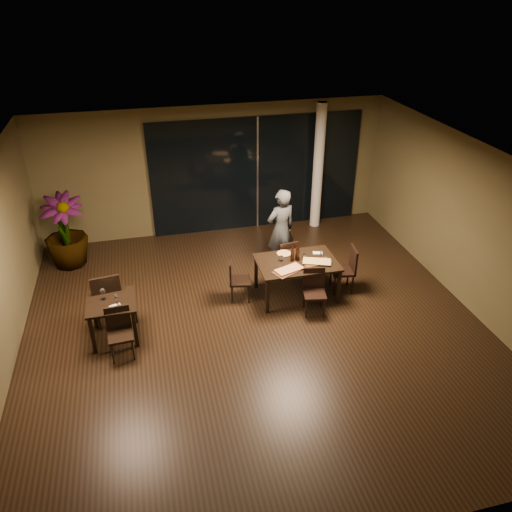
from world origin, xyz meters
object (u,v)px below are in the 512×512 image
object	(u,v)px
chair_side_far	(107,296)
potted_plant	(65,231)
chair_main_far	(287,257)
chair_side_near	(120,329)
chair_main_near	(314,288)
chair_main_left	(236,278)
main_table	(297,265)
side_table	(112,307)
diner	(281,230)
bottle_a	(292,254)
bottle_c	(297,252)
chair_main_right	(347,267)
bottle_b	(298,254)

from	to	relation	value
chair_side_far	potted_plant	bearing A→B (deg)	-77.72
chair_main_far	chair_side_near	size ratio (longest dim) A/B	0.99
chair_main_near	chair_main_left	distance (m)	1.49
main_table	chair_side_near	world-z (taller)	chair_side_near
main_table	chair_side_far	world-z (taller)	chair_side_far
chair_main_left	chair_side_near	bearing A→B (deg)	128.34
side_table	diner	world-z (taller)	diner
main_table	bottle_a	size ratio (longest dim) A/B	5.00
bottle_c	chair_main_right	bearing A→B (deg)	-7.90
diner	bottle_a	distance (m)	1.04
chair_main_right	potted_plant	size ratio (longest dim) A/B	0.59
main_table	bottle_c	distance (m)	0.25
chair_main_near	main_table	bearing A→B (deg)	116.58
bottle_b	chair_main_far	bearing A→B (deg)	92.30
chair_side_near	bottle_a	size ratio (longest dim) A/B	2.87
chair_side_near	side_table	bearing A→B (deg)	99.21
chair_main_right	bottle_b	size ratio (longest dim) A/B	3.24
chair_main_near	chair_side_far	bearing A→B (deg)	-176.49
diner	bottle_a	world-z (taller)	diner
chair_main_near	chair_side_far	xyz separation A→B (m)	(-3.65, 0.46, 0.11)
chair_main_left	chair_side_far	bearing A→B (deg)	107.51
chair_main_near	chair_side_far	distance (m)	3.68
chair_side_far	bottle_b	world-z (taller)	chair_side_far
chair_main_near	bottle_c	size ratio (longest dim) A/B	2.68
side_table	chair_main_right	bearing A→B (deg)	5.78
diner	bottle_c	bearing A→B (deg)	75.02
chair_main_far	diner	world-z (taller)	diner
main_table	chair_side_near	bearing A→B (deg)	-164.06
side_table	diner	bearing A→B (deg)	25.12
diner	potted_plant	xyz separation A→B (m)	(-4.34, 1.18, -0.09)
chair_main_right	bottle_a	distance (m)	1.16
chair_side_far	bottle_a	size ratio (longest dim) A/B	3.53
bottle_a	main_table	bearing A→B (deg)	-31.16
chair_side_near	bottle_c	distance (m)	3.50
bottle_b	main_table	bearing A→B (deg)	-122.35
side_table	bottle_a	bearing A→B (deg)	9.43
chair_side_far	chair_main_left	bearing A→B (deg)	178.47
main_table	chair_main_near	size ratio (longest dim) A/B	1.75
diner	bottle_a	bearing A→B (deg)	69.14
chair_main_far	diner	bearing A→B (deg)	-96.27
bottle_a	chair_side_far	bearing A→B (deg)	-177.47
potted_plant	bottle_c	distance (m)	4.89
side_table	bottle_c	size ratio (longest dim) A/B	2.51
bottle_b	bottle_a	bearing A→B (deg)	176.29
chair_main_left	chair_side_far	distance (m)	2.36
main_table	diner	distance (m)	1.11
main_table	chair_main_far	xyz separation A→B (m)	(0.00, 0.67, -0.20)
chair_side_far	potted_plant	size ratio (longest dim) A/B	0.67
chair_main_near	potted_plant	world-z (taller)	potted_plant
side_table	bottle_c	distance (m)	3.48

